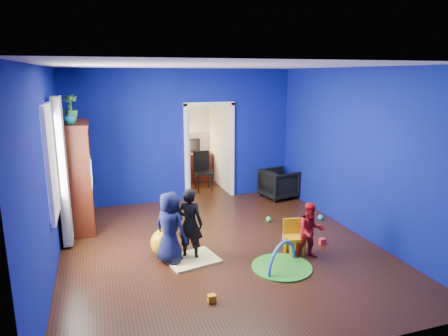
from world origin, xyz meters
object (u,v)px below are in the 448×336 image
object	(u,v)px
armchair	(279,184)
crt_tv	(78,174)
vase	(69,118)
study_desk	(194,167)
toddler_red	(310,231)
tv_armoire	(76,177)
hopper_ball	(165,242)
child_black	(190,224)
kid_chair	(295,239)
folding_chair	(203,172)
child_navy	(170,228)
play_mat	(282,267)

from	to	relation	value
armchair	crt_tv	bearing A→B (deg)	86.59
vase	study_desk	world-z (taller)	vase
toddler_red	tv_armoire	xyz separation A→B (m)	(-3.42, 2.40, 0.54)
crt_tv	hopper_ball	bearing A→B (deg)	-52.24
child_black	kid_chair	distance (m)	1.67
armchair	folding_chair	xyz separation A→B (m)	(-1.50, 1.10, 0.13)
child_navy	play_mat	size ratio (longest dim) A/B	1.24
child_black	play_mat	bearing A→B (deg)	-178.44
play_mat	study_desk	bearing A→B (deg)	90.54
crt_tv	armchair	bearing A→B (deg)	7.45
child_black	study_desk	distance (m)	4.60
armchair	tv_armoire	distance (m)	4.40
vase	play_mat	world-z (taller)	vase
kid_chair	study_desk	xyz separation A→B (m)	(-0.45, 4.82, 0.12)
toddler_red	study_desk	bearing A→B (deg)	106.69
folding_chair	study_desk	bearing A→B (deg)	90.00
hopper_ball	child_black	bearing A→B (deg)	-28.08
tv_armoire	vase	bearing A→B (deg)	-90.00
child_black	toddler_red	world-z (taller)	child_black
tv_armoire	hopper_ball	distance (m)	2.22
tv_armoire	folding_chair	distance (m)	3.31
child_navy	crt_tv	xyz separation A→B (m)	(-1.31, 1.88, 0.47)
armchair	vase	size ratio (longest dim) A/B	3.60
armchair	child_navy	bearing A→B (deg)	118.60
child_navy	play_mat	distance (m)	1.75
child_navy	hopper_ball	bearing A→B (deg)	-28.79
child_black	toddler_red	bearing A→B (deg)	-164.81
study_desk	child_navy	bearing A→B (deg)	-108.04
child_black	crt_tv	distance (m)	2.49
kid_chair	study_desk	distance (m)	4.85
tv_armoire	armchair	bearing A→B (deg)	7.38
child_black	vase	xyz separation A→B (m)	(-1.67, 1.53, 1.50)
study_desk	play_mat	bearing A→B (deg)	-89.46
crt_tv	play_mat	xyz separation A→B (m)	(2.83, -2.57, -1.01)
kid_chair	child_black	bearing A→B (deg)	175.99
child_navy	vase	world-z (taller)	vase
study_desk	folding_chair	distance (m)	0.96
armchair	study_desk	bearing A→B (deg)	25.21
crt_tv	folding_chair	xyz separation A→B (m)	(2.78, 1.66, -0.56)
tv_armoire	study_desk	distance (m)	3.90
tv_armoire	crt_tv	distance (m)	0.06
vase	crt_tv	size ratio (longest dim) A/B	0.29
child_navy	folding_chair	xyz separation A→B (m)	(1.47, 3.54, -0.09)
child_navy	vase	bearing A→B (deg)	0.46
vase	study_desk	distance (m)	4.40
child_black	play_mat	xyz separation A→B (m)	(1.20, -0.75, -0.55)
armchair	child_black	world-z (taller)	child_black
armchair	kid_chair	distance (m)	2.96
hopper_ball	study_desk	distance (m)	4.52
vase	play_mat	bearing A→B (deg)	-38.39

